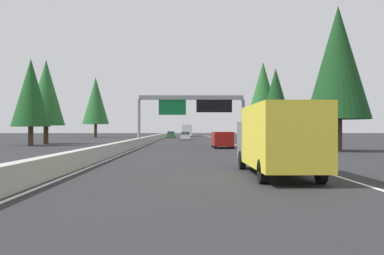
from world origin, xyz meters
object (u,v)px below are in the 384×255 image
at_px(minivan_near_right, 222,139).
at_px(conifer_left_far, 96,101).
at_px(sign_gantry_overhead, 193,106).
at_px(conifer_right_far, 263,93).
at_px(conifer_right_distant, 270,109).
at_px(conifer_right_near, 338,63).
at_px(sedan_mid_center, 185,136).
at_px(conifer_right_mid, 276,97).
at_px(conifer_left_near, 31,93).
at_px(conifer_left_mid, 46,93).
at_px(bus_distant_b, 187,130).
at_px(sedan_far_center, 171,135).
at_px(box_truck_far_left, 277,138).

xyz_separation_m(minivan_near_right, conifer_left_far, (61.48, 25.76, 7.93)).
height_order(sign_gantry_overhead, conifer_right_far, conifer_right_far).
bearing_deg(conifer_right_distant, sign_gantry_overhead, 157.80).
bearing_deg(conifer_right_near, conifer_right_far, 1.93).
distance_m(sedan_mid_center, conifer_right_mid, 21.90).
distance_m(conifer_right_near, conifer_left_near, 34.89).
bearing_deg(conifer_left_mid, conifer_right_near, -121.49).
bearing_deg(conifer_right_distant, bus_distant_b, 36.52).
bearing_deg(conifer_right_distant, conifer_left_far, 71.58).
distance_m(minivan_near_right, conifer_left_near, 23.91).
relative_size(sign_gantry_overhead, conifer_right_near, 0.97).
xyz_separation_m(sedan_far_center, conifer_left_near, (-46.22, 15.20, 5.63)).
bearing_deg(sedan_mid_center, sedan_far_center, 10.11).
relative_size(conifer_right_mid, conifer_left_near, 1.05).
xyz_separation_m(box_truck_far_left, conifer_left_far, (88.95, 25.75, 7.27)).
height_order(box_truck_far_left, bus_distant_b, bus_distant_b).
relative_size(bus_distant_b, conifer_right_mid, 1.05).
height_order(sign_gantry_overhead, bus_distant_b, sign_gantry_overhead).
bearing_deg(conifer_left_mid, conifer_right_far, -68.44).
xyz_separation_m(conifer_right_mid, conifer_left_far, (42.96, 35.16, 2.23)).
bearing_deg(conifer_right_far, bus_distant_b, 14.64).
distance_m(conifer_right_far, conifer_left_mid, 33.58).
height_order(minivan_near_right, conifer_left_far, conifer_left_far).
distance_m(conifer_right_near, conifer_right_far, 32.13).
xyz_separation_m(conifer_right_distant, conifer_left_near, (-41.43, 36.54, 0.02)).
distance_m(bus_distant_b, conifer_left_far, 25.70).
distance_m(sign_gantry_overhead, conifer_right_near, 18.31).
bearing_deg(conifer_right_far, conifer_right_mid, -174.48).
height_order(minivan_near_right, conifer_left_mid, conifer_left_mid).
relative_size(conifer_right_distant, conifer_left_far, 0.71).
distance_m(sedan_mid_center, conifer_right_far, 17.36).
height_order(sign_gantry_overhead, sedan_far_center, sign_gantry_overhead).
relative_size(bus_distant_b, conifer_left_far, 0.79).
bearing_deg(conifer_right_near, bus_distant_b, 9.57).
bearing_deg(sedan_far_center, conifer_right_far, -150.15).
bearing_deg(box_truck_far_left, conifer_right_near, -25.40).
relative_size(sedan_mid_center, conifer_left_far, 0.30).
height_order(sign_gantry_overhead, conifer_left_mid, conifer_left_mid).
relative_size(conifer_right_mid, conifer_left_far, 0.75).
relative_size(sign_gantry_overhead, conifer_right_distant, 1.22).
bearing_deg(sedan_mid_center, box_truck_far_left, -176.44).
relative_size(minivan_near_right, conifer_left_far, 0.34).
height_order(sedan_mid_center, bus_distant_b, bus_distant_b).
relative_size(conifer_right_near, conifer_right_distant, 1.26).
distance_m(sedan_mid_center, conifer_left_far, 35.41).
distance_m(sedan_mid_center, conifer_left_mid, 29.35).
distance_m(sedan_mid_center, sedan_far_center, 18.37).
relative_size(box_truck_far_left, minivan_near_right, 1.70).
bearing_deg(conifer_right_far, conifer_left_near, 120.93).
bearing_deg(sedan_far_center, sedan_mid_center, -169.89).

